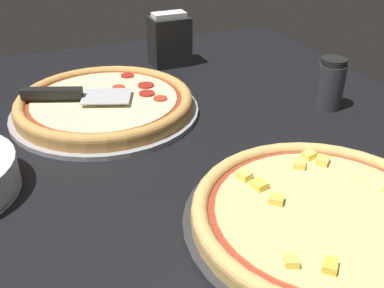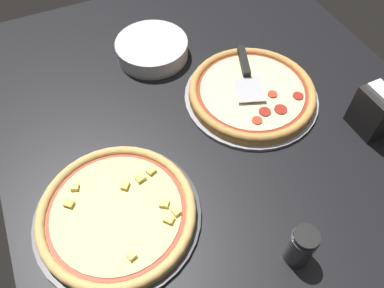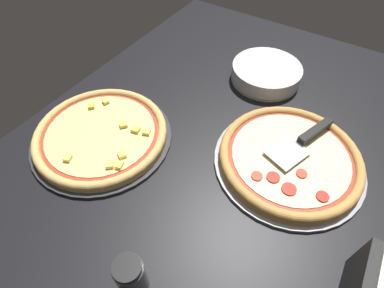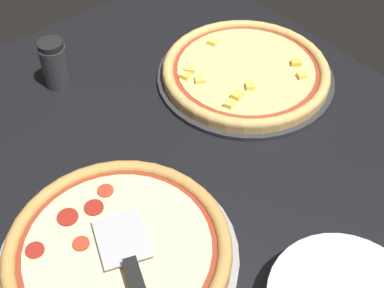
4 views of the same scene
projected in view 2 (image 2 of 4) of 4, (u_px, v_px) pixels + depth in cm
name	position (u px, v px, depth cm)	size (l,w,h in cm)	color
ground_plane	(211.00, 112.00, 112.29)	(138.04, 122.11, 3.60)	black
pizza_pan_front	(251.00, 97.00, 112.98)	(40.15, 40.15, 1.00)	#939399
pizza_front	(252.00, 92.00, 111.25)	(37.74, 37.74, 3.28)	#C68E47
pizza_pan_back	(118.00, 216.00, 89.87)	(40.20, 40.20, 1.00)	#2D2D30
pizza_back	(117.00, 212.00, 88.39)	(37.79, 37.79, 3.08)	#DBAD60
serving_spatula	(245.00, 68.00, 113.81)	(23.01, 12.65, 2.00)	#B7B7BC
plate_stack	(152.00, 49.00, 122.51)	(23.55, 23.55, 5.60)	silver
parmesan_shaker	(301.00, 246.00, 80.26)	(5.94, 5.94, 11.21)	#333338
napkin_holder	(374.00, 111.00, 101.40)	(10.34, 8.00, 14.11)	black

